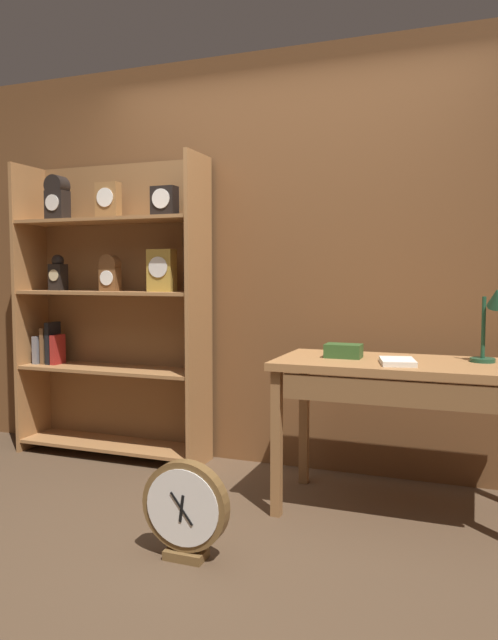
# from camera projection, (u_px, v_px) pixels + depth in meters

# --- Properties ---
(ground_plane) EXTENTS (10.00, 10.00, 0.00)m
(ground_plane) POSITION_uv_depth(u_px,v_px,m) (195.00, 559.00, 2.59)
(ground_plane) COLOR #4C3826
(back_wood_panel) EXTENTS (4.80, 0.05, 2.60)m
(back_wood_panel) POSITION_uv_depth(u_px,v_px,m) (289.00, 262.00, 3.78)
(back_wood_panel) COLOR brown
(back_wood_panel) RESTS_ON ground
(bookshelf) EXTENTS (1.32, 0.35, 1.96)m
(bookshelf) POSITION_uv_depth(u_px,v_px,m) (111.00, 306.00, 4.03)
(bookshelf) COLOR #9E6B3D
(bookshelf) RESTS_ON ground
(workbench) EXTENTS (1.29, 0.62, 0.78)m
(workbench) POSITION_uv_depth(u_px,v_px,m) (404.00, 381.00, 3.01)
(workbench) COLOR #9E6B3D
(workbench) RESTS_ON ground
(desk_lamp) EXTENTS (0.19, 0.19, 0.39)m
(desk_lamp) POSITION_uv_depth(u_px,v_px,m) (494.00, 312.00, 2.94)
(desk_lamp) COLOR #1E472D
(desk_lamp) RESTS_ON workbench
(toolbox_small) EXTENTS (0.19, 0.12, 0.07)m
(toolbox_small) POSITION_uv_depth(u_px,v_px,m) (343.00, 351.00, 3.16)
(toolbox_small) COLOR #2D5123
(toolbox_small) RESTS_ON workbench
(open_repair_manual) EXTENTS (0.21, 0.25, 0.02)m
(open_repair_manual) POSITION_uv_depth(u_px,v_px,m) (398.00, 362.00, 2.93)
(open_repair_manual) COLOR silver
(open_repair_manual) RESTS_ON workbench
(round_clock_large) EXTENTS (0.39, 0.11, 0.43)m
(round_clock_large) POSITION_uv_depth(u_px,v_px,m) (185.00, 509.00, 2.58)
(round_clock_large) COLOR brown
(round_clock_large) RESTS_ON ground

